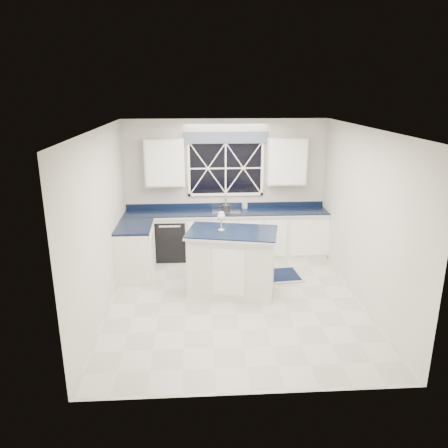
{
  "coord_description": "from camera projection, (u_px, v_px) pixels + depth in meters",
  "views": [
    {
      "loc": [
        -0.56,
        -6.29,
        3.25
      ],
      "look_at": [
        -0.15,
        0.4,
        1.16
      ],
      "focal_mm": 35.0,
      "sensor_mm": 36.0,
      "label": 1
    }
  ],
  "objects": [
    {
      "name": "island",
      "position": [
        232.0,
        261.0,
        7.16
      ],
      "size": [
        1.57,
        1.14,
        1.06
      ],
      "rotation": [
        0.0,
        0.0,
        -0.21
      ],
      "color": "white",
      "rests_on": "ground"
    },
    {
      "name": "countertop",
      "position": [
        226.0,
        212.0,
        8.58
      ],
      "size": [
        3.98,
        0.64,
        0.04
      ],
      "primitive_type": "cube",
      "color": "black",
      "rests_on": "base_cabinets"
    },
    {
      "name": "dishwasher",
      "position": [
        171.0,
        238.0,
        8.66
      ],
      "size": [
        0.6,
        0.58,
        0.82
      ],
      "primitive_type": "cube",
      "color": "black",
      "rests_on": "ground"
    },
    {
      "name": "base_cabinets",
      "position": [
        210.0,
        238.0,
        8.54
      ],
      "size": [
        3.99,
        1.6,
        0.9
      ],
      "color": "white",
      "rests_on": "ground"
    },
    {
      "name": "soap_bottle",
      "position": [
        245.0,
        204.0,
        8.77
      ],
      "size": [
        0.1,
        0.11,
        0.18
      ],
      "primitive_type": "imported",
      "rotation": [
        0.0,
        0.0,
        0.33
      ],
      "color": "silver",
      "rests_on": "countertop"
    },
    {
      "name": "ground",
      "position": [
        235.0,
        301.0,
        6.99
      ],
      "size": [
        4.5,
        4.5,
        0.0
      ],
      "primitive_type": "plane",
      "color": "beige",
      "rests_on": "ground"
    },
    {
      "name": "wine_glass",
      "position": [
        221.0,
        218.0,
        6.99
      ],
      "size": [
        0.13,
        0.13,
        0.3
      ],
      "color": "silver",
      "rests_on": "island"
    },
    {
      "name": "kettle",
      "position": [
        226.0,
        207.0,
        8.54
      ],
      "size": [
        0.27,
        0.17,
        0.19
      ],
      "rotation": [
        0.0,
        0.0,
        0.06
      ],
      "color": "#29292B",
      "rests_on": "countertop"
    },
    {
      "name": "rug",
      "position": [
        270.0,
        276.0,
        7.89
      ],
      "size": [
        1.22,
        0.81,
        0.02
      ],
      "rotation": [
        0.0,
        0.0,
        0.09
      ],
      "color": "#A5A4A0",
      "rests_on": "ground"
    },
    {
      "name": "back_wall",
      "position": [
        226.0,
        188.0,
        8.73
      ],
      "size": [
        4.0,
        0.1,
        2.7
      ],
      "primitive_type": "cube",
      "color": "silver",
      "rests_on": "ground"
    },
    {
      "name": "faucet",
      "position": [
        226.0,
        201.0,
        8.71
      ],
      "size": [
        0.05,
        0.2,
        0.3
      ],
      "color": "silver",
      "rests_on": "countertop"
    },
    {
      "name": "upper_cabinets",
      "position": [
        226.0,
        162.0,
        8.41
      ],
      "size": [
        3.1,
        0.34,
        0.9
      ],
      "color": "white",
      "rests_on": "ground"
    },
    {
      "name": "window",
      "position": [
        226.0,
        164.0,
        8.55
      ],
      "size": [
        1.65,
        0.09,
        1.26
      ],
      "color": "black",
      "rests_on": "ground"
    }
  ]
}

